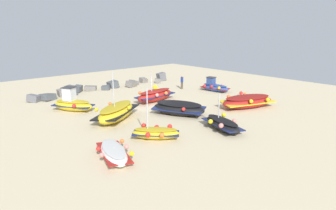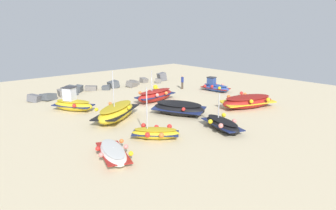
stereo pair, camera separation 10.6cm
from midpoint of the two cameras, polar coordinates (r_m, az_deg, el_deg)
The scene contains 14 objects.
ground_plane at distance 26.57m, azimuth -2.51°, elevation -0.01°, with size 46.88×46.88×0.00m, color beige.
fishing_boat_0 at distance 22.47m, azimuth -10.76°, elevation -1.43°, with size 5.19×4.38×4.06m.
fishing_boat_1 at distance 23.47m, azimuth 2.10°, elevation -0.64°, with size 3.79×4.91×1.19m.
fishing_boat_2 at distance 26.56m, azimuth 16.00°, elevation 0.72°, with size 5.63×3.57×1.23m.
fishing_boat_3 at distance 32.94m, azimuth 9.51°, elevation 3.74°, with size 2.03×3.64×1.64m.
fishing_boat_4 at distance 27.85m, azimuth -2.76°, elevation 2.04°, with size 4.67×2.31×3.17m.
fishing_boat_5 at distance 16.05m, azimuth -11.33°, elevation -9.59°, with size 2.26×3.67×0.75m.
fishing_boat_6 at distance 20.35m, azimuth 11.02°, elevation -3.87°, with size 2.41×3.84×2.62m.
fishing_boat_7 at distance 18.42m, azimuth -2.70°, elevation -5.78°, with size 3.14×3.09×3.50m.
fishing_boat_8 at distance 25.97m, azimuth -19.24°, elevation 0.27°, with size 3.16×3.91×2.16m.
person_walking at distance 33.59m, azimuth 2.81°, elevation 4.96°, with size 0.32×0.32×1.69m.
breakwater_rocks at distance 34.18m, azimuth -12.87°, elevation 3.76°, with size 18.62×3.00×1.36m.
mooring_buoy_0 at distance 31.12m, azimuth 14.77°, elevation 2.38°, with size 0.38×0.38×0.51m.
mooring_buoy_1 at distance 32.77m, azimuth -2.78°, elevation 3.73°, with size 0.55×0.55×0.71m.
Camera 1 is at (-16.04, -19.97, 7.07)m, focal length 29.48 mm.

